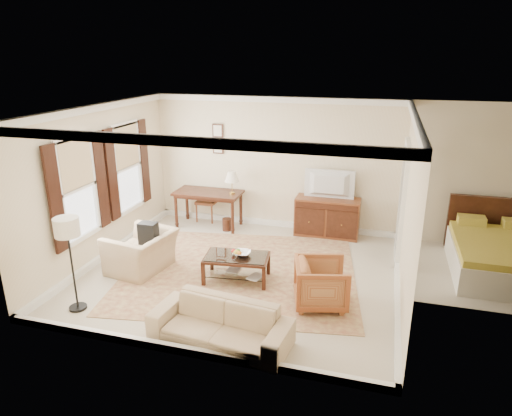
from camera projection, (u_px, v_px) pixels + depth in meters
The scene contains 21 objects.
room_shell at pixel (239, 136), 7.45m from camera, with size 5.51×5.01×2.91m.
annex_bedroom at pixel (504, 258), 8.01m from camera, with size 3.00×2.70×2.90m.
window_front at pixel (78, 189), 7.82m from camera, with size 0.12×1.56×1.80m, color #CCB284, non-canonical shape.
window_rear at pixel (127, 168), 9.27m from camera, with size 0.12×1.56×1.80m, color #CCB284, non-canonical shape.
doorway at pixel (402, 204), 8.56m from camera, with size 0.10×1.12×2.25m, color white, non-canonical shape.
rug at pixel (240, 272), 8.26m from camera, with size 4.11×3.52×0.01m, color brown.
writing_desk at pixel (208, 196), 10.23m from camera, with size 1.50×0.75×0.82m.
desk_chair at pixel (207, 199), 10.66m from camera, with size 0.45×0.45×1.05m, color brown, non-canonical shape.
desk_lamp at pixel (232, 183), 9.97m from camera, with size 0.32×0.32×0.50m, color silver, non-canonical shape.
framed_prints at pixel (218, 139), 10.21m from camera, with size 0.25×0.04×0.68m, color #411E12, non-canonical shape.
sideboard at pixel (327, 217), 9.80m from camera, with size 1.36×0.52×0.84m, color brown.
tv at pixel (329, 176), 9.48m from camera, with size 1.00×0.58×0.13m, color black.
coffee_table at pixel (237, 261), 7.86m from camera, with size 1.17×0.77×0.47m.
fruit_bowl at pixel (242, 253), 7.81m from camera, with size 0.42×0.42×0.10m, color silver.
book_a at pixel (228, 268), 7.99m from camera, with size 0.28×0.04×0.38m, color brown.
book_b at pixel (250, 275), 7.76m from camera, with size 0.28×0.03×0.38m, color brown.
striped_armchair at pixel (321, 282), 7.06m from camera, with size 0.79×0.74×0.81m, color brown.
club_armchair at pixel (141, 245), 8.19m from camera, with size 1.11×0.72×0.97m, color tan.
backpack at pixel (148, 232), 8.15m from camera, with size 0.32×0.22×0.40m, color black.
sofa at pixel (220, 318), 6.15m from camera, with size 1.93×0.56×0.75m, color tan.
floor_lamp at pixel (68, 234), 6.67m from camera, with size 0.37×0.37×1.50m.
Camera 1 is at (2.31, -7.07, 3.77)m, focal length 32.00 mm.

